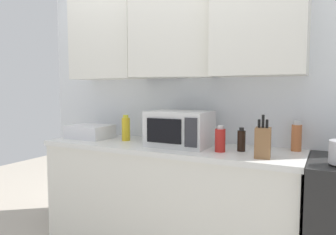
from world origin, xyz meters
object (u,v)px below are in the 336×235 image
knife_block (263,142)px  bottle_red_sauce (220,140)px  dish_rack (90,132)px  bottle_soy_dark (241,140)px  microwave (180,129)px  bottle_spice_jar (296,137)px  bottle_clear_tall (147,128)px  bottle_yellow_mustard (126,129)px

knife_block → bottle_red_sauce: bearing=167.9°
dish_rack → bottle_soy_dark: (1.42, 0.01, 0.02)m
microwave → bottle_spice_jar: bearing=13.5°
bottle_spice_jar → dish_rack: bearing=-173.4°
bottle_clear_tall → bottle_soy_dark: bearing=-7.4°
bottle_clear_tall → bottle_spice_jar: 1.23m
microwave → bottle_red_sauce: 0.37m
microwave → bottle_clear_tall: bearing=162.1°
bottle_spice_jar → bottle_soy_dark: bearing=-151.4°
bottle_soy_dark → dish_rack: bearing=-179.5°
bottle_clear_tall → bottle_yellow_mustard: (-0.16, -0.10, 0.00)m
bottle_clear_tall → bottle_soy_dark: (0.87, -0.11, -0.03)m
dish_rack → bottle_yellow_mustard: (0.39, 0.03, 0.05)m
knife_block → bottle_red_sauce: 0.32m
dish_rack → bottle_yellow_mustard: 0.39m
bottle_yellow_mustard → bottle_red_sauce: bottle_yellow_mustard is taller
bottle_red_sauce → bottle_soy_dark: (0.13, 0.09, -0.01)m
microwave → bottle_soy_dark: 0.50m
bottle_yellow_mustard → bottle_red_sauce: 0.91m
microwave → bottle_yellow_mustard: 0.54m
knife_block → bottle_spice_jar: (0.17, 0.35, 0.00)m
bottle_clear_tall → bottle_spice_jar: bottle_clear_tall is taller
microwave → dish_rack: microwave is taller
knife_block → bottle_clear_tall: bearing=165.5°
bottle_clear_tall → bottle_red_sauce: size_ratio=1.18×
knife_block → bottle_spice_jar: knife_block is taller
bottle_spice_jar → bottle_soy_dark: (-0.36, -0.19, -0.03)m
knife_block → bottle_soy_dark: size_ratio=1.64×
bottle_red_sauce → bottle_spice_jar: bearing=30.4°
bottle_yellow_mustard → bottle_spice_jar: size_ratio=1.02×
microwave → knife_block: size_ratio=1.68×
bottle_red_sauce → dish_rack: bearing=176.4°
knife_block → bottle_clear_tall: knife_block is taller
bottle_red_sauce → bottle_yellow_mustard: bearing=173.1°
microwave → bottle_red_sauce: bearing=-12.9°
bottle_clear_tall → microwave: bearing=-17.9°
microwave → bottle_yellow_mustard: size_ratio=2.11×
knife_block → bottle_clear_tall: size_ratio=1.26×
microwave → bottle_spice_jar: microwave is taller
microwave → dish_rack: size_ratio=1.26×
bottle_yellow_mustard → bottle_spice_jar: bottle_yellow_mustard is taller
microwave → bottle_red_sauce: microwave is taller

